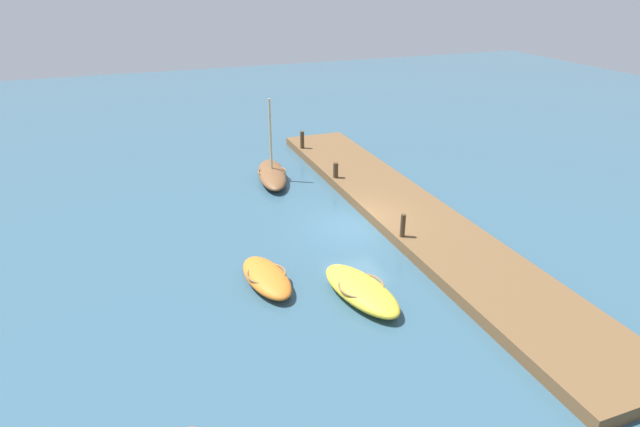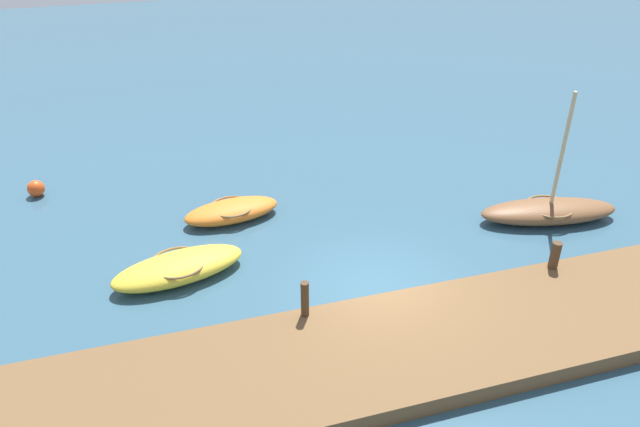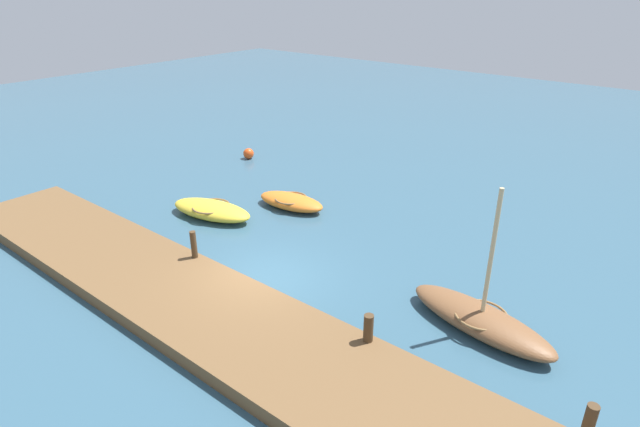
% 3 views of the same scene
% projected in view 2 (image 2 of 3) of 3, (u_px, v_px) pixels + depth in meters
% --- Properties ---
extents(ground_plane, '(84.00, 84.00, 0.00)m').
position_uv_depth(ground_plane, '(378.00, 290.00, 16.14)').
color(ground_plane, '#33566B').
extents(dock_platform, '(24.42, 3.60, 0.44)m').
position_uv_depth(dock_platform, '(417.00, 345.00, 13.98)').
color(dock_platform, brown).
rests_on(dock_platform, ground_plane).
extents(dinghy_orange, '(3.18, 1.68, 0.59)m').
position_uv_depth(dinghy_orange, '(232.00, 211.00, 19.22)').
color(dinghy_orange, orange).
rests_on(dinghy_orange, ground_plane).
extents(rowboat_brown, '(4.59, 2.16, 4.26)m').
position_uv_depth(rowboat_brown, '(549.00, 210.00, 19.13)').
color(rowboat_brown, brown).
rests_on(rowboat_brown, ground_plane).
extents(rowboat_yellow, '(3.86, 2.17, 0.63)m').
position_uv_depth(rowboat_yellow, '(178.00, 267.00, 16.48)').
color(rowboat_yellow, gold).
rests_on(rowboat_yellow, ground_plane).
extents(mooring_post_west, '(0.20, 0.20, 0.95)m').
position_uv_depth(mooring_post_west, '(305.00, 299.00, 14.35)').
color(mooring_post_west, '#47331E').
rests_on(mooring_post_west, dock_platform).
extents(mooring_post_mid_west, '(0.26, 0.26, 0.77)m').
position_uv_depth(mooring_post_mid_west, '(555.00, 255.00, 16.11)').
color(mooring_post_mid_west, '#47331E').
rests_on(mooring_post_mid_west, dock_platform).
extents(marker_buoy, '(0.57, 0.57, 0.57)m').
position_uv_depth(marker_buoy, '(36.00, 188.00, 20.57)').
color(marker_buoy, '#E54C19').
rests_on(marker_buoy, ground_plane).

